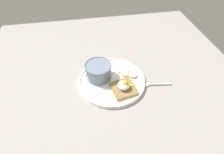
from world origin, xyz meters
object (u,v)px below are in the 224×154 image
(banana_slice_inner, at_px, (119,77))
(spoon, at_px, (152,84))
(banana_slice_left, at_px, (132,75))
(toast_slice, at_px, (123,89))
(banana_slice_back, at_px, (124,74))
(poached_egg, at_px, (124,85))
(banana_slice_right, at_px, (129,70))
(oatmeal_bowl, at_px, (98,71))
(banana_slice_front, at_px, (121,71))

(banana_slice_inner, bearing_deg, spoon, 68.21)
(banana_slice_left, bearing_deg, toast_slice, -39.01)
(banana_slice_back, distance_m, banana_slice_inner, 0.03)
(poached_egg, xyz_separation_m, banana_slice_inner, (-0.07, -0.01, -0.02))
(banana_slice_right, bearing_deg, poached_egg, -25.45)
(banana_slice_back, distance_m, banana_slice_right, 0.04)
(oatmeal_bowl, height_order, banana_slice_back, oatmeal_bowl)
(banana_slice_left, bearing_deg, banana_slice_right, -173.76)
(toast_slice, xyz_separation_m, banana_slice_right, (-0.10, 0.05, 0.00))
(oatmeal_bowl, distance_m, banana_slice_inner, 0.09)
(oatmeal_bowl, distance_m, banana_slice_right, 0.14)
(banana_slice_left, distance_m, banana_slice_back, 0.04)
(banana_slice_front, xyz_separation_m, banana_slice_inner, (0.04, -0.02, 0.00))
(oatmeal_bowl, relative_size, banana_slice_front, 2.69)
(banana_slice_right, height_order, spoon, banana_slice_right)
(banana_slice_inner, bearing_deg, poached_egg, 5.55)
(banana_slice_front, bearing_deg, banana_slice_back, 23.67)
(poached_egg, distance_m, banana_slice_left, 0.09)
(poached_egg, xyz_separation_m, spoon, (-0.01, 0.13, -0.03))
(toast_slice, distance_m, spoon, 0.13)
(toast_slice, bearing_deg, banana_slice_left, 140.99)
(toast_slice, bearing_deg, banana_slice_front, 173.38)
(toast_slice, bearing_deg, banana_slice_inner, -176.23)
(banana_slice_front, bearing_deg, toast_slice, -6.62)
(banana_slice_right, height_order, banana_slice_inner, banana_slice_right)
(oatmeal_bowl, height_order, toast_slice, oatmeal_bowl)
(oatmeal_bowl, relative_size, banana_slice_inner, 3.56)
(toast_slice, height_order, banana_slice_back, banana_slice_back)
(poached_egg, bearing_deg, oatmeal_bowl, -135.54)
(banana_slice_back, bearing_deg, banana_slice_left, 65.99)
(poached_egg, height_order, banana_slice_left, poached_egg)
(oatmeal_bowl, xyz_separation_m, spoon, (0.08, 0.22, -0.04))
(banana_slice_back, distance_m, spoon, 0.13)
(poached_egg, relative_size, banana_slice_inner, 2.42)
(banana_slice_right, relative_size, spoon, 0.40)
(oatmeal_bowl, height_order, banana_slice_right, oatmeal_bowl)
(banana_slice_right, relative_size, banana_slice_inner, 1.60)
(oatmeal_bowl, bearing_deg, banana_slice_front, 97.18)
(poached_egg, relative_size, banana_slice_front, 1.83)
(banana_slice_front, xyz_separation_m, banana_slice_left, (0.04, 0.04, 0.00))
(poached_egg, xyz_separation_m, banana_slice_right, (-0.10, 0.05, -0.02))
(banana_slice_right, bearing_deg, banana_slice_back, -52.83)
(banana_slice_inner, height_order, spoon, banana_slice_inner)
(toast_slice, distance_m, banana_slice_left, 0.09)
(oatmeal_bowl, relative_size, banana_slice_back, 2.88)
(toast_slice, xyz_separation_m, spoon, (-0.01, 0.13, -0.01))
(poached_egg, xyz_separation_m, banana_slice_back, (-0.08, 0.02, -0.02))
(toast_slice, height_order, banana_slice_front, banana_slice_front)
(toast_slice, xyz_separation_m, banana_slice_front, (-0.11, 0.01, -0.00))
(banana_slice_front, height_order, spoon, banana_slice_front)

